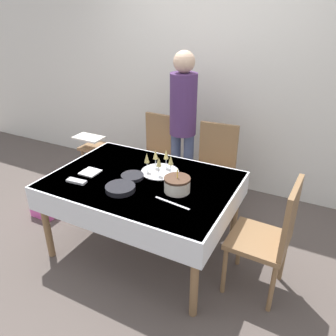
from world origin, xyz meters
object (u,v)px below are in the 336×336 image
(champagne_tray, at_px, (160,164))
(high_chair, at_px, (95,153))
(dining_chair_far_left, at_px, (157,155))
(person_standing, at_px, (183,116))
(gift_bag, at_px, (44,207))
(plate_stack_dessert, at_px, (132,176))
(dining_chair_right_end, at_px, (271,235))
(plate_stack_main, at_px, (120,188))
(dining_chair_far_right, at_px, (214,167))
(birthday_cake, at_px, (177,185))

(champagne_tray, height_order, high_chair, champagne_tray)
(dining_chair_far_left, bearing_deg, champagne_tray, -59.30)
(person_standing, relative_size, gift_bag, 6.25)
(gift_bag, bearing_deg, plate_stack_dessert, 1.55)
(champagne_tray, xyz_separation_m, high_chair, (-1.14, 0.49, -0.32))
(dining_chair_right_end, bearing_deg, high_chair, 162.39)
(champagne_tray, distance_m, plate_stack_dessert, 0.26)
(plate_stack_main, bearing_deg, dining_chair_far_right, 70.71)
(dining_chair_far_right, relative_size, champagne_tray, 2.93)
(birthday_cake, bearing_deg, champagne_tray, 140.37)
(person_standing, bearing_deg, dining_chair_far_left, -160.04)
(plate_stack_main, bearing_deg, gift_bag, 170.57)
(dining_chair_right_end, xyz_separation_m, person_standing, (-1.16, 0.97, 0.46))
(dining_chair_far_right, distance_m, plate_stack_main, 1.19)
(birthday_cake, height_order, high_chair, birthday_cake)
(dining_chair_far_right, relative_size, birthday_cake, 4.70)
(dining_chair_right_end, height_order, birthday_cake, dining_chair_right_end)
(dining_chair_far_left, distance_m, dining_chair_right_end, 1.67)
(dining_chair_far_right, distance_m, champagne_tray, 0.77)
(plate_stack_main, bearing_deg, high_chair, 137.89)
(dining_chair_right_end, relative_size, champagne_tray, 2.93)
(plate_stack_dessert, distance_m, gift_bag, 1.29)
(dining_chair_far_right, bearing_deg, high_chair, -172.50)
(person_standing, height_order, high_chair, person_standing)
(dining_chair_right_end, relative_size, high_chair, 1.37)
(plate_stack_dessert, relative_size, person_standing, 0.12)
(dining_chair_far_right, relative_size, gift_bag, 3.67)
(plate_stack_dessert, relative_size, gift_bag, 0.73)
(birthday_cake, relative_size, person_standing, 0.12)
(high_chair, relative_size, gift_bag, 2.69)
(birthday_cake, distance_m, person_standing, 1.11)
(plate_stack_dessert, bearing_deg, dining_chair_far_left, 105.86)
(dining_chair_far_left, relative_size, plate_stack_dessert, 5.05)
(person_standing, distance_m, high_chair, 1.16)
(plate_stack_main, distance_m, plate_stack_dessert, 0.23)
(dining_chair_far_left, height_order, plate_stack_dessert, dining_chair_far_left)
(dining_chair_right_end, xyz_separation_m, plate_stack_main, (-1.14, -0.24, 0.21))
(dining_chair_far_right, bearing_deg, person_standing, 166.89)
(plate_stack_dessert, relative_size, high_chair, 0.27)
(dining_chair_far_left, relative_size, dining_chair_right_end, 1.00)
(dining_chair_far_right, relative_size, dining_chair_right_end, 1.00)
(birthday_cake, relative_size, plate_stack_dessert, 1.07)
(gift_bag, bearing_deg, champagne_tray, 10.35)
(plate_stack_main, bearing_deg, dining_chair_right_end, 11.67)
(champagne_tray, distance_m, high_chair, 1.28)
(birthday_cake, height_order, plate_stack_dessert, birthday_cake)
(gift_bag, bearing_deg, plate_stack_main, -9.43)
(plate_stack_dessert, bearing_deg, plate_stack_main, -81.61)
(dining_chair_far_left, height_order, high_chair, dining_chair_far_left)
(dining_chair_far_left, distance_m, plate_stack_dessert, 0.94)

